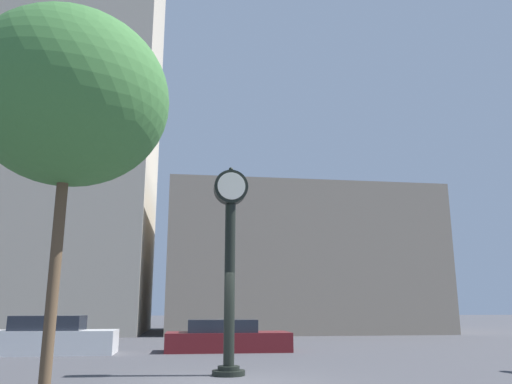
{
  "coord_description": "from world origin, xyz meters",
  "views": [
    {
      "loc": [
        -0.93,
        -11.54,
        1.62
      ],
      "look_at": [
        2.23,
        10.8,
        6.87
      ],
      "focal_mm": 35.0,
      "sensor_mm": 36.0,
      "label": 1
    }
  ],
  "objects_px": {
    "street_clock": "(230,250)",
    "car_white": "(52,338)",
    "car_maroon": "(226,338)",
    "bare_tree": "(70,99)"
  },
  "relations": [
    {
      "from": "street_clock",
      "to": "car_white",
      "type": "distance_m",
      "value": 9.03
    },
    {
      "from": "car_maroon",
      "to": "bare_tree",
      "type": "distance_m",
      "value": 11.38
    },
    {
      "from": "street_clock",
      "to": "car_white",
      "type": "xyz_separation_m",
      "value": [
        -5.77,
        6.48,
        -2.51
      ]
    },
    {
      "from": "car_maroon",
      "to": "bare_tree",
      "type": "height_order",
      "value": "bare_tree"
    },
    {
      "from": "street_clock",
      "to": "car_maroon",
      "type": "xyz_separation_m",
      "value": [
        0.51,
        6.88,
        -2.58
      ]
    },
    {
      "from": "street_clock",
      "to": "car_white",
      "type": "height_order",
      "value": "street_clock"
    },
    {
      "from": "street_clock",
      "to": "car_maroon",
      "type": "distance_m",
      "value": 7.36
    },
    {
      "from": "car_maroon",
      "to": "street_clock",
      "type": "bearing_deg",
      "value": -93.64
    },
    {
      "from": "car_white",
      "to": "car_maroon",
      "type": "relative_size",
      "value": 0.92
    },
    {
      "from": "car_maroon",
      "to": "bare_tree",
      "type": "xyz_separation_m",
      "value": [
        -4.34,
        -8.85,
        5.7
      ]
    }
  ]
}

